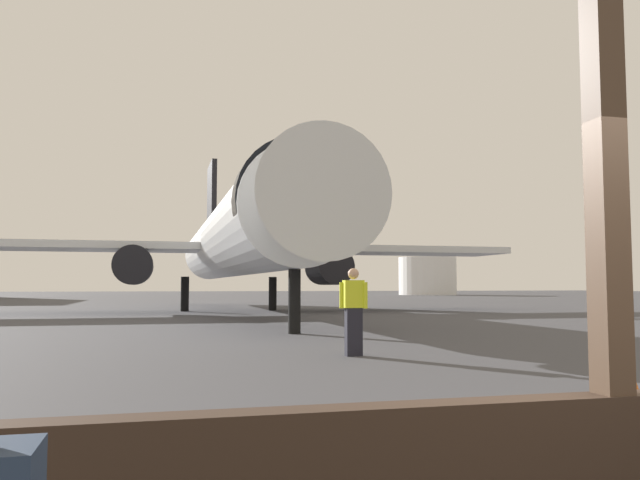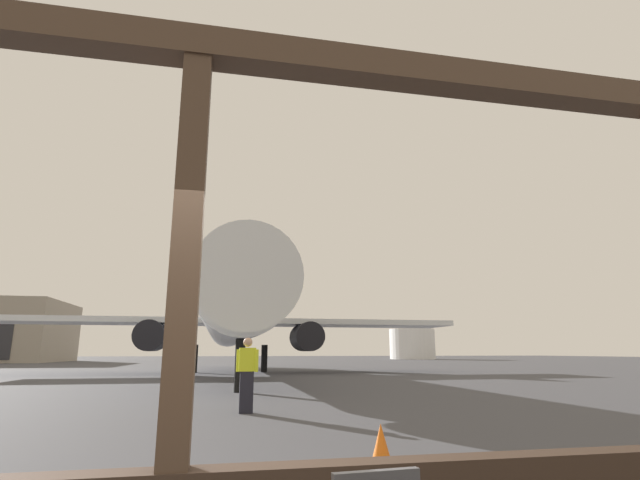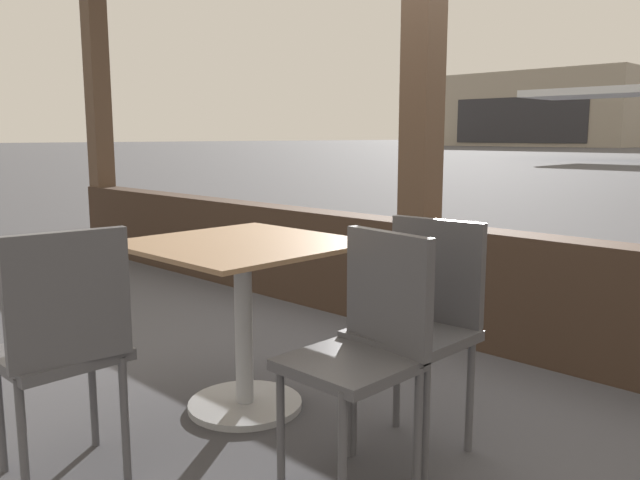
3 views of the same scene
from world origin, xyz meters
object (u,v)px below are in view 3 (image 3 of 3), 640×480
(cafe_chair_window_right, at_px, (367,337))
(cafe_chair_aisle_left, at_px, (423,313))
(cafe_chair_window_left, at_px, (63,336))
(distant_hangar, at_px, (553,111))
(dining_table, at_px, (243,304))

(cafe_chair_window_right, xyz_separation_m, cafe_chair_aisle_left, (-0.02, 0.35, 0.01))
(cafe_chair_window_left, relative_size, cafe_chair_window_right, 1.03)
(cafe_chair_window_right, bearing_deg, cafe_chair_window_left, -133.54)
(distant_hangar, bearing_deg, cafe_chair_aisle_left, -65.38)
(cafe_chair_window_left, bearing_deg, cafe_chair_window_right, 46.46)
(cafe_chair_window_left, distance_m, cafe_chair_window_right, 1.05)
(cafe_chair_window_left, bearing_deg, distant_hangar, 113.83)
(dining_table, height_order, distant_hangar, distant_hangar)
(distant_hangar, bearing_deg, cafe_chair_window_left, -66.17)
(dining_table, xyz_separation_m, cafe_chair_window_left, (0.08, -0.86, 0.07))
(cafe_chair_window_right, distance_m, distant_hangar, 80.20)
(dining_table, bearing_deg, cafe_chair_window_left, -84.44)
(cafe_chair_window_left, xyz_separation_m, distant_hangar, (-32.53, 73.66, 3.54))
(dining_table, bearing_deg, distant_hangar, 114.02)
(cafe_chair_aisle_left, bearing_deg, cafe_chair_window_right, -87.22)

